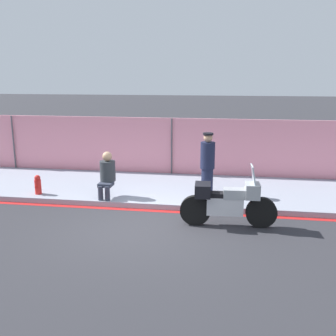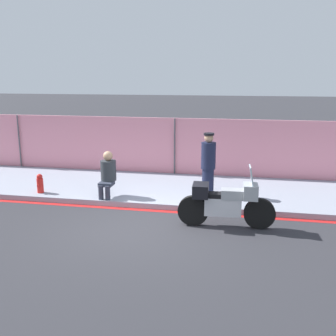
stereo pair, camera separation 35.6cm
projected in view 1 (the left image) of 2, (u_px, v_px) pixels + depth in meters
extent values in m
plane|color=#2D2D33|center=(143.00, 228.00, 9.07)|extent=(120.00, 120.00, 0.00)
cube|color=#8E93A3|center=(164.00, 189.00, 11.89)|extent=(42.73, 3.34, 0.15)
cube|color=red|center=(152.00, 211.00, 10.21)|extent=(42.73, 0.18, 0.01)
cube|color=pink|center=(172.00, 148.00, 13.36)|extent=(40.60, 0.08, 2.04)
cylinder|color=#4C4C51|center=(14.00, 144.00, 14.13)|extent=(0.05, 0.05, 2.04)
cylinder|color=#4C4C51|center=(172.00, 148.00, 13.26)|extent=(0.05, 0.05, 2.04)
cylinder|color=black|center=(261.00, 213.00, 9.03)|extent=(0.72, 0.18, 0.71)
cylinder|color=black|center=(195.00, 210.00, 9.18)|extent=(0.72, 0.18, 0.71)
cube|color=silver|center=(225.00, 206.00, 9.08)|extent=(0.85, 0.32, 0.42)
cube|color=#999EA3|center=(235.00, 193.00, 8.99)|extent=(0.53, 0.33, 0.22)
cube|color=black|center=(221.00, 195.00, 9.03)|extent=(0.61, 0.31, 0.10)
cube|color=#999EA3|center=(252.00, 191.00, 8.93)|extent=(0.34, 0.49, 0.34)
cube|color=silver|center=(253.00, 174.00, 8.84)|extent=(0.13, 0.42, 0.42)
cube|color=black|center=(203.00, 190.00, 9.05)|extent=(0.38, 0.52, 0.30)
cylinder|color=#191E38|center=(207.00, 181.00, 11.08)|extent=(0.33, 0.33, 0.74)
cylinder|color=#191E38|center=(208.00, 155.00, 10.91)|extent=(0.40, 0.40, 0.74)
sphere|color=tan|center=(208.00, 138.00, 10.79)|extent=(0.25, 0.25, 0.25)
cylinder|color=black|center=(208.00, 134.00, 10.77)|extent=(0.29, 0.29, 0.06)
cylinder|color=#2D3342|center=(101.00, 193.00, 10.55)|extent=(0.14, 0.14, 0.39)
cylinder|color=#2D3342|center=(107.00, 193.00, 10.52)|extent=(0.14, 0.14, 0.39)
cube|color=#2D3342|center=(106.00, 184.00, 10.68)|extent=(0.36, 0.39, 0.10)
cylinder|color=#2D3338|center=(108.00, 171.00, 10.79)|extent=(0.43, 0.43, 0.56)
sphere|color=tan|center=(107.00, 156.00, 10.70)|extent=(0.26, 0.26, 0.26)
cylinder|color=red|center=(38.00, 187.00, 11.10)|extent=(0.18, 0.18, 0.42)
sphere|color=red|center=(37.00, 178.00, 11.04)|extent=(0.16, 0.16, 0.16)
cylinder|color=red|center=(36.00, 187.00, 11.00)|extent=(0.06, 0.07, 0.06)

